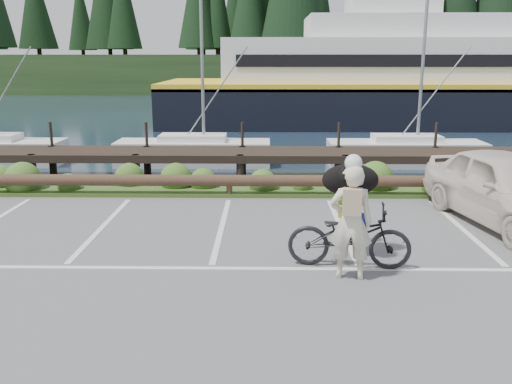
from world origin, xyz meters
TOP-DOWN VIEW (x-y plane):
  - ground at (0.00, 0.00)m, footprint 72.00×72.00m
  - harbor_backdrop at (0.39, 78.47)m, footprint 170.00×160.00m
  - vegetation_strip at (0.00, 5.30)m, footprint 34.00×1.60m
  - log_rail at (0.00, 4.60)m, footprint 32.00×0.30m
  - bicycle at (2.41, -0.27)m, footprint 2.21×1.01m
  - cyclist at (2.35, -0.76)m, footprint 0.76×0.55m
  - dog at (2.50, 0.41)m, footprint 0.63×1.09m
  - parked_car at (6.26, 2.32)m, footprint 2.80×5.07m

SIDE VIEW (x-z plane):
  - harbor_backdrop at x=0.39m, z-range -15.00..15.00m
  - ground at x=0.00m, z-range 0.00..0.00m
  - log_rail at x=0.00m, z-range -0.30..0.30m
  - vegetation_strip at x=0.00m, z-range 0.00..0.10m
  - bicycle at x=2.41m, z-range 0.00..1.12m
  - parked_car at x=6.26m, z-range 0.00..1.63m
  - cyclist at x=2.35m, z-range 0.00..1.94m
  - dog at x=2.50m, z-range 1.12..1.72m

